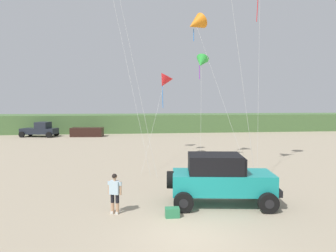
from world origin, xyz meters
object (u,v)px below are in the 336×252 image
object	(u,v)px
kite_black_sled	(201,62)
kite_yellow_diamond	(196,24)
jeep	(221,178)
distant_pickup	(40,130)
distant_sedan	(87,132)
cooler_box	(172,212)
kite_white_parafoil	(164,81)
person_watching	(115,191)

from	to	relation	value
kite_black_sled	kite_yellow_diamond	xyz separation A→B (m)	(-0.35, 0.49, 2.93)
jeep	distant_pickup	xyz separation A→B (m)	(-15.96, 29.53, -0.26)
jeep	kite_black_sled	distance (m)	11.76
distant_sedan	kite_yellow_diamond	size ratio (longest dim) A/B	0.37
cooler_box	kite_white_parafoil	world-z (taller)	kite_white_parafoil
jeep	kite_black_sled	bearing A→B (deg)	82.15
kite_black_sled	kite_white_parafoil	bearing A→B (deg)	146.15
jeep	distant_sedan	distance (m)	30.72
cooler_box	distant_pickup	bearing A→B (deg)	114.33
person_watching	distant_sedan	size ratio (longest dim) A/B	0.40
jeep	kite_yellow_diamond	bearing A→B (deg)	84.47
person_watching	kite_white_parafoil	size ratio (longest dim) A/B	0.24
distant_sedan	kite_white_parafoil	xyz separation A→B (m)	(8.55, -17.57, 5.65)
distant_pickup	kite_white_parafoil	size ratio (longest dim) A/B	0.70
person_watching	cooler_box	size ratio (longest dim) A/B	2.98
jeep	kite_yellow_diamond	xyz separation A→B (m)	(1.00, 10.27, 9.31)
cooler_box	distant_sedan	world-z (taller)	distant_sedan
kite_white_parafoil	kite_yellow_diamond	size ratio (longest dim) A/B	0.61
jeep	distant_sedan	size ratio (longest dim) A/B	1.19
kite_white_parafoil	kite_yellow_diamond	distance (m)	4.97
distant_sedan	jeep	bearing A→B (deg)	-65.56
kite_white_parafoil	cooler_box	bearing A→B (deg)	-94.90
person_watching	cooler_box	bearing A→B (deg)	-16.57
jeep	person_watching	size ratio (longest dim) A/B	2.99
jeep	distant_sedan	xyz separation A→B (m)	(-9.80, 29.10, -0.60)
jeep	kite_white_parafoil	size ratio (longest dim) A/B	0.72
person_watching	kite_black_sled	distance (m)	13.68
distant_pickup	kite_black_sled	world-z (taller)	kite_black_sled
cooler_box	kite_yellow_diamond	bearing A→B (deg)	74.30
kite_black_sled	kite_white_parafoil	world-z (taller)	kite_black_sled
kite_white_parafoil	kite_black_sled	bearing A→B (deg)	-33.85
kite_black_sled	cooler_box	bearing A→B (deg)	-108.51
cooler_box	distant_pickup	size ratio (longest dim) A/B	0.11
distant_sedan	person_watching	bearing A→B (deg)	-74.29
cooler_box	distant_pickup	xyz separation A→B (m)	(-13.62, 30.78, 0.75)
distant_sedan	distant_pickup	bearing A→B (deg)	-178.16
distant_sedan	kite_yellow_diamond	distance (m)	23.86
jeep	distant_pickup	size ratio (longest dim) A/B	1.02
cooler_box	kite_white_parafoil	xyz separation A→B (m)	(1.10, 12.78, 6.06)
jeep	distant_pickup	bearing A→B (deg)	118.39
person_watching	kite_black_sled	world-z (taller)	kite_black_sled
person_watching	kite_white_parafoil	distance (m)	13.64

